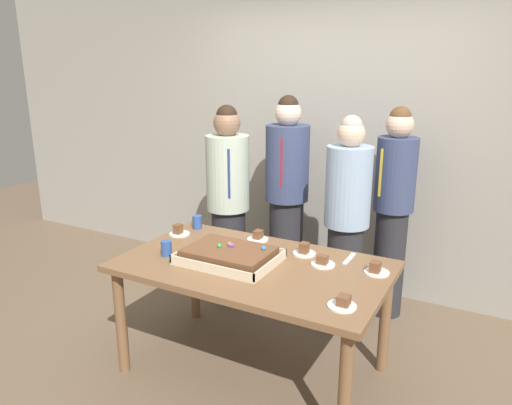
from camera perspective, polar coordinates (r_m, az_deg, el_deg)
The scene contains 17 objects.
ground_plane at distance 3.41m, azimuth -0.34°, elevation -19.11°, with size 12.00×12.00×0.00m, color brown.
interior_back_panel at distance 4.29m, azimuth 10.08°, elevation 9.58°, with size 8.00×0.12×3.00m, color #9E998E.
party_table at distance 3.07m, azimuth -0.36°, elevation -8.73°, with size 1.66×0.98×0.76m.
sheet_cake at distance 3.05m, azimuth -3.19°, elevation -6.24°, with size 0.60×0.44×0.11m.
plated_slice_near_left at distance 3.03m, azimuth 7.90°, elevation -7.00°, with size 0.15×0.15×0.06m.
plated_slice_near_right at distance 3.57m, azimuth -9.12°, elevation -3.40°, with size 0.15×0.15×0.08m.
plated_slice_far_left at distance 2.97m, azimuth 14.00°, elevation -7.68°, with size 0.15×0.15×0.07m.
plated_slice_far_right at distance 2.56m, azimuth 10.23°, elevation -11.63°, with size 0.15×0.15×0.06m.
plated_slice_center_front at distance 3.42m, azimuth 0.23°, elevation -4.09°, with size 0.15×0.15×0.07m.
plated_slice_center_back at distance 3.18m, azimuth 5.72°, elevation -5.69°, with size 0.15×0.15×0.08m.
drink_cup_nearest at distance 3.67m, azimuth -6.96°, elevation -2.31°, with size 0.07×0.07×0.10m, color #2D5199.
drink_cup_middle at distance 3.19m, azimuth -10.54°, elevation -5.33°, with size 0.07×0.07×0.10m, color #2D5199.
cake_server_utensil at distance 3.15m, azimuth 10.97°, elevation -6.53°, with size 0.03×0.20×0.01m, color silver.
person_serving_front at distance 4.01m, azimuth 3.64°, elevation 0.60°, with size 0.36×0.36×1.73m.
person_green_shirt_behind at distance 3.87m, azimuth 15.88°, elevation -0.82°, with size 0.31×0.31×1.67m.
person_striped_tie_right at distance 4.00m, azimuth -3.30°, elevation -0.02°, with size 0.35×0.35×1.66m.
person_far_right_suit at distance 3.59m, azimuth 10.64°, elevation -2.39°, with size 0.33×0.33×1.63m.
Camera 1 is at (1.34, -2.45, 1.95)m, focal length 33.84 mm.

